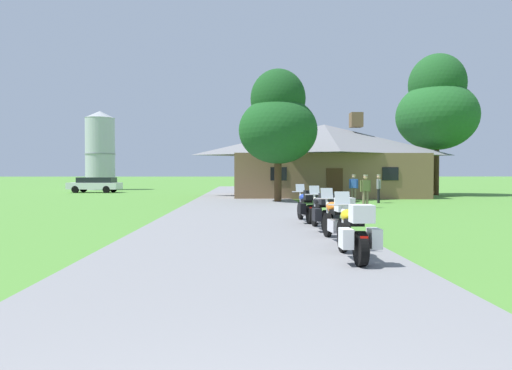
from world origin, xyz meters
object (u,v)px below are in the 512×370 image
object	(u,v)px
bystander_gray_shirt_beside_signpost	(379,187)
bystander_olive_shirt_by_tree	(365,189)
motorcycle_blue_farthest_in_row	(307,206)
tree_right_of_lodge	(437,107)
motorcycle_yellow_nearest_to_camera	(354,233)
tree_by_lodge_front	(278,121)
bystander_blue_shirt_near_lodge	(354,187)
motorcycle_black_third_in_row	(322,212)
motorcycle_orange_second_in_row	(337,219)
metal_silo_distant	(100,150)
parked_white_suv_far_left	(95,184)

from	to	relation	value
bystander_gray_shirt_beside_signpost	bystander_olive_shirt_by_tree	distance (m)	4.23
motorcycle_blue_farthest_in_row	tree_right_of_lodge	world-z (taller)	tree_right_of_lodge
motorcycle_yellow_nearest_to_camera	tree_by_lodge_front	size ratio (longest dim) A/B	0.26
bystander_blue_shirt_near_lodge	bystander_gray_shirt_beside_signpost	size ratio (longest dim) A/B	1.00
motorcycle_black_third_in_row	bystander_olive_shirt_by_tree	bearing A→B (deg)	63.55
motorcycle_orange_second_in_row	metal_silo_distant	xyz separation A→B (m)	(-17.77, 38.12, 3.63)
tree_right_of_lodge	parked_white_suv_far_left	world-z (taller)	tree_right_of_lodge
motorcycle_blue_farthest_in_row	tree_by_lodge_front	xyz separation A→B (m)	(-0.10, 11.72, 4.31)
tree_right_of_lodge	parked_white_suv_far_left	size ratio (longest dim) A/B	2.40
motorcycle_blue_farthest_in_row	bystander_blue_shirt_near_lodge	bearing A→B (deg)	63.44
bystander_gray_shirt_beside_signpost	bystander_blue_shirt_near_lodge	bearing A→B (deg)	-102.89
motorcycle_orange_second_in_row	metal_silo_distant	distance (m)	42.22
motorcycle_black_third_in_row	bystander_gray_shirt_beside_signpost	distance (m)	14.34
motorcycle_yellow_nearest_to_camera	motorcycle_orange_second_in_row	size ratio (longest dim) A/B	1.00
bystander_blue_shirt_near_lodge	metal_silo_distant	size ratio (longest dim) A/B	0.20
motorcycle_blue_farthest_in_row	parked_white_suv_far_left	world-z (taller)	parked_white_suv_far_left
motorcycle_orange_second_in_row	bystander_olive_shirt_by_tree	distance (m)	12.27
bystander_gray_shirt_beside_signpost	bystander_olive_shirt_by_tree	size ratio (longest dim) A/B	1.00
motorcycle_black_third_in_row	motorcycle_blue_farthest_in_row	world-z (taller)	same
motorcycle_black_third_in_row	metal_silo_distant	xyz separation A→B (m)	(-17.81, 35.84, 3.64)
motorcycle_orange_second_in_row	bystander_gray_shirt_beside_signpost	xyz separation A→B (m)	(5.71, 15.44, 0.33)
bystander_olive_shirt_by_tree	parked_white_suv_far_left	size ratio (longest dim) A/B	0.36
motorcycle_blue_farthest_in_row	parked_white_suv_far_left	size ratio (longest dim) A/B	0.44
bystander_blue_shirt_near_lodge	motorcycle_orange_second_in_row	bearing A→B (deg)	90.14
motorcycle_orange_second_in_row	parked_white_suv_far_left	world-z (taller)	parked_white_suv_far_left
metal_silo_distant	parked_white_suv_far_left	size ratio (longest dim) A/B	1.80
bystander_olive_shirt_by_tree	metal_silo_distant	size ratio (longest dim) A/B	0.20
metal_silo_distant	bystander_blue_shirt_near_lodge	bearing A→B (deg)	-44.39
motorcycle_orange_second_in_row	tree_by_lodge_front	size ratio (longest dim) A/B	0.26
bystander_gray_shirt_beside_signpost	tree_by_lodge_front	world-z (taller)	tree_by_lodge_front
bystander_olive_shirt_by_tree	metal_silo_distant	bearing A→B (deg)	-56.00
motorcycle_blue_farthest_in_row	tree_by_lodge_front	size ratio (longest dim) A/B	0.26
bystander_gray_shirt_beside_signpost	tree_right_of_lodge	bearing A→B (deg)	164.62
motorcycle_yellow_nearest_to_camera	bystander_olive_shirt_by_tree	size ratio (longest dim) A/B	1.23
motorcycle_black_third_in_row	metal_silo_distant	size ratio (longest dim) A/B	0.25
motorcycle_blue_farthest_in_row	bystander_gray_shirt_beside_signpost	world-z (taller)	bystander_gray_shirt_beside_signpost
tree_right_of_lodge	bystander_blue_shirt_near_lodge	bearing A→B (deg)	-135.80
motorcycle_blue_farthest_in_row	bystander_olive_shirt_by_tree	bearing A→B (deg)	55.20
motorcycle_orange_second_in_row	parked_white_suv_far_left	xyz separation A→B (m)	(-15.87, 30.60, 0.16)
metal_silo_distant	motorcycle_yellow_nearest_to_camera	bearing A→B (deg)	-66.54
bystander_gray_shirt_beside_signpost	parked_white_suv_far_left	bearing A→B (deg)	-101.93
motorcycle_yellow_nearest_to_camera	motorcycle_black_third_in_row	bearing A→B (deg)	87.01
motorcycle_yellow_nearest_to_camera	metal_silo_distant	xyz separation A→B (m)	(-17.60, 40.56, 3.64)
motorcycle_yellow_nearest_to_camera	motorcycle_blue_farthest_in_row	bearing A→B (deg)	89.07
motorcycle_blue_farthest_in_row	parked_white_suv_far_left	xyz separation A→B (m)	(-15.76, 26.11, 0.17)
tree_by_lodge_front	parked_white_suv_far_left	size ratio (longest dim) A/B	1.70
bystander_olive_shirt_by_tree	tree_by_lodge_front	size ratio (longest dim) A/B	0.21
bystander_blue_shirt_near_lodge	tree_right_of_lodge	bearing A→B (deg)	-120.46
motorcycle_orange_second_in_row	tree_right_of_lodge	world-z (taller)	tree_right_of_lodge
motorcycle_yellow_nearest_to_camera	motorcycle_orange_second_in_row	world-z (taller)	same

